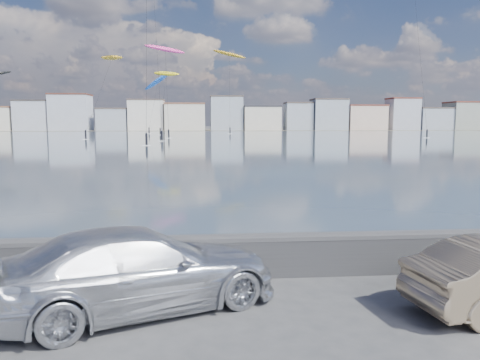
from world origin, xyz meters
The scene contains 11 objects.
ground centered at (0.00, 0.00, 0.00)m, with size 700.00×700.00×0.00m, color #333335.
bay_water centered at (0.00, 91.50, 0.01)m, with size 500.00×177.00×0.00m, color #313E50.
far_shore_strip centered at (0.00, 200.00, 0.01)m, with size 500.00×60.00×0.00m, color #4C473D.
seawall centered at (0.00, 2.70, 0.58)m, with size 400.00×0.36×1.08m.
far_buildings centered at (1.31, 186.00, 6.03)m, with size 240.79×13.26×14.60m.
car_silver centered at (-1.27, 0.97, 0.82)m, with size 2.29×5.63×1.63m, color silver.
kitesurfer_2 centered at (9.22, 139.57, 24.13)m, with size 11.24×11.64×26.24m.
kitesurfer_9 centered at (-9.89, 135.72, 17.76)m, with size 9.89×19.78×19.40m.
kitesurfer_10 centered at (-19.88, 103.20, 17.99)m, with size 7.01×17.95×19.38m.
kitesurfer_11 centered at (-13.02, 143.46, 16.29)m, with size 9.42×11.56×19.98m.
kitesurfer_13 centered at (-8.02, 106.51, 20.54)m, with size 10.84×14.39×22.01m.
Camera 1 is at (-0.04, -8.15, 3.73)m, focal length 35.00 mm.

